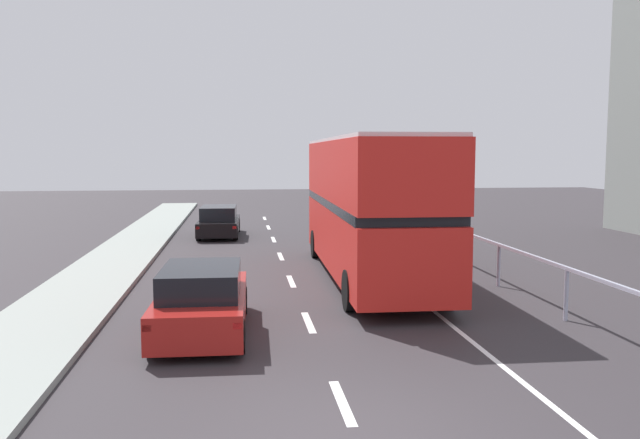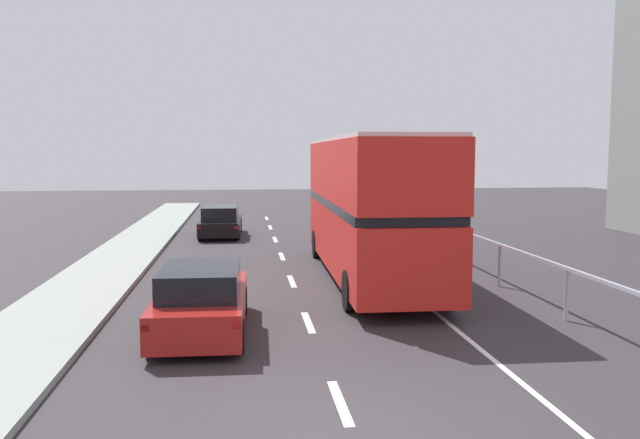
{
  "view_description": "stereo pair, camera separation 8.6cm",
  "coord_description": "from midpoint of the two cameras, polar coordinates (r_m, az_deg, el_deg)",
  "views": [
    {
      "loc": [
        -1.54,
        -8.33,
        3.77
      ],
      "look_at": [
        0.43,
        7.04,
        2.18
      ],
      "focal_mm": 36.32,
      "sensor_mm": 36.0,
      "label": 1
    },
    {
      "loc": [
        -1.45,
        -8.34,
        3.77
      ],
      "look_at": [
        0.43,
        7.04,
        2.18
      ],
      "focal_mm": 36.32,
      "sensor_mm": 36.0,
      "label": 2
    }
  ],
  "objects": [
    {
      "name": "lane_paint_markings",
      "position": [
        17.8,
        4.36,
        -6.39
      ],
      "size": [
        3.24,
        46.0,
        0.01
      ],
      "color": "silver",
      "rests_on": "ground"
    },
    {
      "name": "double_decker_bus_red",
      "position": [
        19.38,
        4.19,
        1.38
      ],
      "size": [
        2.79,
        11.12,
        4.23
      ],
      "rotation": [
        0.0,
        0.0,
        -0.02
      ],
      "color": "red",
      "rests_on": "ground"
    },
    {
      "name": "ground_plane",
      "position": [
        9.29,
        2.77,
        -18.42
      ],
      "size": [
        74.02,
        120.0,
        0.1
      ],
      "primitive_type": "cube",
      "color": "#302C30"
    },
    {
      "name": "hatchback_car_near",
      "position": [
        13.89,
        -10.52,
        -7.06
      ],
      "size": [
        1.92,
        4.48,
        1.44
      ],
      "rotation": [
        0.0,
        0.0,
        -0.03
      ],
      "color": "maroon",
      "rests_on": "ground"
    },
    {
      "name": "sedan_car_ahead",
      "position": [
        29.84,
        -8.97,
        -0.21
      ],
      "size": [
        1.91,
        4.49,
        1.39
      ],
      "rotation": [
        0.0,
        0.0,
        -0.03
      ],
      "color": "black",
      "rests_on": "ground"
    },
    {
      "name": "bridge_side_railing",
      "position": [
        19.01,
        15.38,
        -2.75
      ],
      "size": [
        0.1,
        42.0,
        1.23
      ],
      "color": "#A8ABC0",
      "rests_on": "ground"
    }
  ]
}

